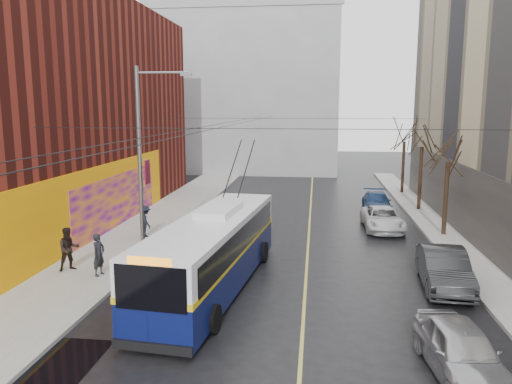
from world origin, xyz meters
TOP-DOWN VIEW (x-y plane):
  - ground at (0.00, 0.00)m, footprint 140.00×140.00m
  - sidewalk_left at (-8.00, 12.00)m, footprint 4.00×60.00m
  - sidewalk_right at (9.00, 12.00)m, footprint 2.00×60.00m
  - lane_line at (1.50, 14.00)m, footprint 0.12×50.00m
  - building_far at (-6.00, 44.99)m, footprint 20.50×12.10m
  - streetlight_pole at (-6.14, 10.00)m, footprint 2.65×0.60m
  - catenary_wires at (-2.54, 14.77)m, footprint 18.00×60.00m
  - tree_near at (9.00, 16.00)m, footprint 3.20×3.20m
  - tree_mid at (9.00, 23.00)m, footprint 3.20×3.20m
  - tree_far at (9.00, 30.00)m, footprint 3.20×3.20m
  - puddle at (-5.60, -0.02)m, footprint 2.65×3.39m
  - pigeons_flying at (-2.72, 10.53)m, footprint 4.05×1.82m
  - trolleybus at (-2.18, 6.51)m, footprint 3.70×11.91m
  - parked_car_a at (5.80, 0.86)m, footprint 2.13×4.39m
  - parked_car_b at (7.00, 7.69)m, footprint 1.98×4.89m
  - parked_car_c at (5.80, 17.23)m, footprint 2.31×4.81m
  - parked_car_d at (6.04, 22.41)m, footprint 2.05×4.67m
  - following_car at (-2.63, 17.96)m, footprint 2.51×4.91m
  - pedestrian_a at (-7.18, 7.07)m, footprint 0.57×0.74m
  - pedestrian_b at (-8.75, 7.55)m, footprint 1.17×1.15m
  - pedestrian_c at (-7.39, 13.48)m, footprint 1.20×1.27m

SIDE VIEW (x-z plane):
  - ground at x=0.00m, z-range 0.00..0.00m
  - lane_line at x=1.50m, z-range 0.00..0.01m
  - puddle at x=-5.60m, z-range 0.00..0.01m
  - sidewalk_left at x=-8.00m, z-range 0.00..0.15m
  - sidewalk_right at x=9.00m, z-range 0.00..0.15m
  - parked_car_c at x=5.80m, z-range 0.00..1.32m
  - parked_car_d at x=6.04m, z-range 0.00..1.33m
  - parked_car_a at x=5.80m, z-range 0.00..1.44m
  - parked_car_b at x=7.00m, z-range 0.00..1.58m
  - following_car at x=-2.63m, z-range 0.00..1.60m
  - pedestrian_c at x=-7.39m, z-range 0.15..1.87m
  - pedestrian_a at x=-7.18m, z-range 0.15..1.96m
  - pedestrian_b at x=-8.75m, z-range 0.15..2.06m
  - trolleybus at x=-2.18m, z-range -1.24..4.34m
  - streetlight_pole at x=-6.14m, z-range 0.35..9.35m
  - tree_near at x=9.00m, z-range 1.78..8.18m
  - tree_far at x=9.00m, z-range 1.86..8.43m
  - tree_mid at x=9.00m, z-range 1.91..8.59m
  - catenary_wires at x=-2.54m, z-range 6.13..6.36m
  - pigeons_flying at x=-2.72m, z-range 6.48..7.31m
  - building_far at x=-6.00m, z-range 0.02..18.02m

